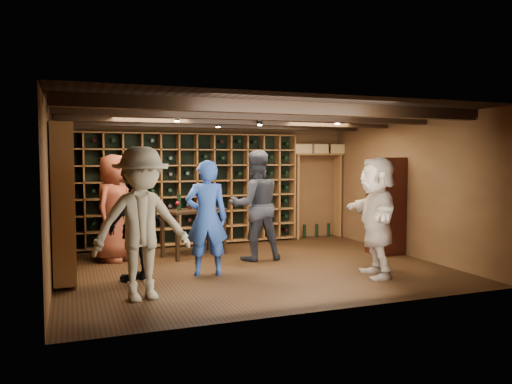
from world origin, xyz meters
name	(u,v)px	position (x,y,z in m)	size (l,w,h in m)	color
ground	(251,267)	(0.00, 0.00, 0.00)	(6.00, 6.00, 0.00)	#341D0E
room_shell	(250,118)	(0.00, 0.05, 2.42)	(6.00, 6.00, 6.00)	brown
wine_rack_back	(187,189)	(-0.52, 2.33, 1.15)	(4.65, 0.30, 2.20)	brown
wine_rack_left	(64,198)	(-2.83, 0.82, 1.15)	(0.30, 2.65, 2.20)	brown
crate_shelf	(318,167)	(2.41, 2.32, 1.57)	(1.20, 0.32, 2.07)	brown
display_cabinet	(385,208)	(2.71, 0.20, 0.86)	(0.55, 0.50, 1.75)	#3A120B
man_blue_shirt	(207,218)	(-0.82, -0.30, 0.87)	(0.64, 0.42, 1.74)	navy
man_grey_suit	(255,205)	(0.26, 0.51, 0.95)	(0.92, 0.72, 1.90)	black
guest_red_floral	(114,208)	(-2.05, 1.28, 0.92)	(0.90, 0.58, 1.84)	maroon
guest_woman_black	(136,227)	(-1.86, -0.28, 0.78)	(0.92, 0.38, 1.57)	black
guest_khaki	(142,224)	(-1.91, -1.28, 0.96)	(1.24, 0.71, 1.92)	#7F7458
guest_beige	(377,216)	(1.55, -1.23, 0.90)	(1.67, 0.53, 1.80)	tan
tasting_table	(194,215)	(-0.66, 1.24, 0.75)	(1.25, 0.95, 1.13)	black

